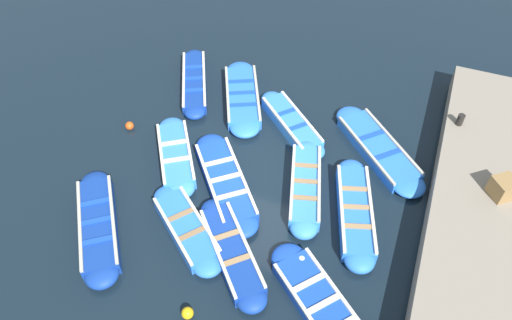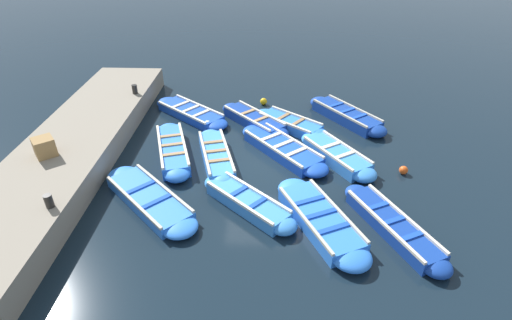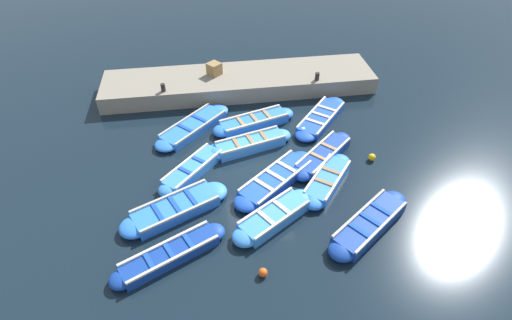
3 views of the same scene
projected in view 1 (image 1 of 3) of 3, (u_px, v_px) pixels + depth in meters
name	position (u px, v px, depth m)	size (l,w,h in m)	color
ground_plane	(253.00, 179.00, 14.20)	(120.00, 120.00, 0.00)	black
boat_mid_row	(98.00, 225.00, 12.87)	(2.89, 3.53, 0.46)	navy
boat_outer_right	(355.00, 212.00, 13.17)	(1.85, 3.76, 0.45)	blue
boat_broadside	(194.00, 82.00, 16.87)	(2.24, 3.60, 0.40)	navy
boat_drifting	(291.00, 124.00, 15.48)	(2.92, 2.76, 0.42)	#3884E0
boat_centre	(176.00, 156.00, 14.54)	(2.47, 3.18, 0.45)	#3884E0
boat_alongside	(305.00, 186.00, 13.75)	(1.65, 3.56, 0.47)	#3884E0
boat_inner_gap	(242.00, 97.00, 16.33)	(2.47, 3.83, 0.43)	blue
boat_bow_out	(232.00, 252.00, 12.35)	(2.89, 3.06, 0.43)	navy
boat_near_quay	(378.00, 149.00, 14.79)	(3.49, 3.51, 0.37)	blue
boat_stern_in	(225.00, 182.00, 13.89)	(3.19, 3.60, 0.41)	#1947B7
boat_tucked	(187.00, 228.00, 12.83)	(2.98, 2.60, 0.42)	blue
boat_end_of_row	(322.00, 307.00, 11.38)	(3.49, 3.13, 0.37)	#1947B7
quay_wall	(482.00, 236.00, 12.43)	(2.74, 12.73, 0.78)	gray
bollard_mid_north	(460.00, 120.00, 14.46)	(0.20, 0.20, 0.35)	black
wooden_crate	(503.00, 188.00, 12.61)	(0.55, 0.55, 0.55)	olive
buoy_orange_near	(301.00, 261.00, 12.20)	(0.32, 0.32, 0.32)	silver
buoy_yellow_far	(130.00, 126.00, 15.49)	(0.27, 0.27, 0.27)	#E05119
buoy_white_drifting	(187.00, 313.00, 11.31)	(0.28, 0.28, 0.28)	#EAB214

